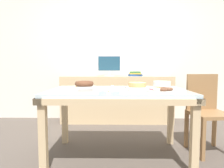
{
  "coord_description": "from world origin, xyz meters",
  "views": [
    {
      "loc": [
        -0.03,
        -2.23,
        1.02
      ],
      "look_at": [
        -0.07,
        0.01,
        0.84
      ],
      "focal_mm": 32.0,
      "sensor_mm": 36.0,
      "label": 1
    }
  ],
  "objects_px": {
    "computer_monitor": "(109,66)",
    "cake_golden_bundt": "(84,84)",
    "plate_stack": "(162,84)",
    "tealight_near_front": "(129,92)",
    "chair": "(206,108)",
    "tealight_left_edge": "(139,91)",
    "cake_chocolate_round": "(137,86)",
    "tealight_centre": "(76,88)",
    "tealight_near_cakes": "(108,93)",
    "tealight_right_edge": "(112,86)",
    "pastry_platter": "(161,90)",
    "book_stack": "(135,74)"
  },
  "relations": [
    {
      "from": "computer_monitor",
      "to": "cake_golden_bundt",
      "type": "height_order",
      "value": "computer_monitor"
    },
    {
      "from": "plate_stack",
      "to": "tealight_near_front",
      "type": "bearing_deg",
      "value": -129.38
    },
    {
      "from": "chair",
      "to": "tealight_left_edge",
      "type": "distance_m",
      "value": 1.02
    },
    {
      "from": "computer_monitor",
      "to": "tealight_left_edge",
      "type": "distance_m",
      "value": 1.81
    },
    {
      "from": "cake_chocolate_round",
      "to": "tealight_centre",
      "type": "bearing_deg",
      "value": -171.13
    },
    {
      "from": "tealight_centre",
      "to": "tealight_near_cakes",
      "type": "bearing_deg",
      "value": -49.22
    },
    {
      "from": "tealight_near_cakes",
      "to": "computer_monitor",
      "type": "bearing_deg",
      "value": 91.56
    },
    {
      "from": "plate_stack",
      "to": "tealight_near_front",
      "type": "distance_m",
      "value": 0.69
    },
    {
      "from": "cake_golden_bundt",
      "to": "tealight_left_edge",
      "type": "height_order",
      "value": "cake_golden_bundt"
    },
    {
      "from": "tealight_right_edge",
      "to": "chair",
      "type": "bearing_deg",
      "value": -8.89
    },
    {
      "from": "pastry_platter",
      "to": "tealight_near_front",
      "type": "xyz_separation_m",
      "value": [
        -0.34,
        -0.14,
        -0.01
      ]
    },
    {
      "from": "chair",
      "to": "tealight_centre",
      "type": "bearing_deg",
      "value": -175.67
    },
    {
      "from": "pastry_platter",
      "to": "tealight_near_front",
      "type": "distance_m",
      "value": 0.36
    },
    {
      "from": "computer_monitor",
      "to": "plate_stack",
      "type": "height_order",
      "value": "computer_monitor"
    },
    {
      "from": "chair",
      "to": "computer_monitor",
      "type": "xyz_separation_m",
      "value": [
        -1.23,
        1.3,
        0.53
      ]
    },
    {
      "from": "cake_chocolate_round",
      "to": "plate_stack",
      "type": "distance_m",
      "value": 0.3
    },
    {
      "from": "computer_monitor",
      "to": "tealight_left_edge",
      "type": "bearing_deg",
      "value": -78.66
    },
    {
      "from": "plate_stack",
      "to": "tealight_centre",
      "type": "bearing_deg",
      "value": -172.39
    },
    {
      "from": "chair",
      "to": "tealight_near_cakes",
      "type": "distance_m",
      "value": 1.34
    },
    {
      "from": "tealight_right_edge",
      "to": "pastry_platter",
      "type": "bearing_deg",
      "value": -47.84
    },
    {
      "from": "chair",
      "to": "plate_stack",
      "type": "distance_m",
      "value": 0.62
    },
    {
      "from": "cake_golden_bundt",
      "to": "plate_stack",
      "type": "height_order",
      "value": "plate_stack"
    },
    {
      "from": "book_stack",
      "to": "tealight_near_front",
      "type": "relative_size",
      "value": 6.42
    },
    {
      "from": "tealight_left_edge",
      "to": "tealight_near_front",
      "type": "distance_m",
      "value": 0.12
    },
    {
      "from": "tealight_right_edge",
      "to": "tealight_left_edge",
      "type": "relative_size",
      "value": 1.0
    },
    {
      "from": "tealight_near_cakes",
      "to": "cake_chocolate_round",
      "type": "bearing_deg",
      "value": 59.93
    },
    {
      "from": "cake_golden_bundt",
      "to": "tealight_near_front",
      "type": "xyz_separation_m",
      "value": [
        0.53,
        -0.61,
        -0.02
      ]
    },
    {
      "from": "plate_stack",
      "to": "tealight_left_edge",
      "type": "bearing_deg",
      "value": -125.02
    },
    {
      "from": "computer_monitor",
      "to": "tealight_centre",
      "type": "xyz_separation_m",
      "value": [
        -0.34,
        -1.42,
        -0.27
      ]
    },
    {
      "from": "computer_monitor",
      "to": "tealight_centre",
      "type": "relative_size",
      "value": 10.6
    },
    {
      "from": "tealight_right_edge",
      "to": "tealight_near_front",
      "type": "distance_m",
      "value": 0.71
    },
    {
      "from": "tealight_left_edge",
      "to": "cake_golden_bundt",
      "type": "bearing_deg",
      "value": 139.05
    },
    {
      "from": "pastry_platter",
      "to": "tealight_near_cakes",
      "type": "bearing_deg",
      "value": -159.55
    },
    {
      "from": "chair",
      "to": "tealight_near_cakes",
      "type": "xyz_separation_m",
      "value": [
        -1.18,
        -0.58,
        0.26
      ]
    },
    {
      "from": "chair",
      "to": "tealight_near_cakes",
      "type": "height_order",
      "value": "chair"
    },
    {
      "from": "cake_chocolate_round",
      "to": "tealight_near_front",
      "type": "height_order",
      "value": "cake_chocolate_round"
    },
    {
      "from": "computer_monitor",
      "to": "tealight_right_edge",
      "type": "height_order",
      "value": "computer_monitor"
    },
    {
      "from": "tealight_right_edge",
      "to": "tealight_near_cakes",
      "type": "distance_m",
      "value": 0.76
    },
    {
      "from": "cake_chocolate_round",
      "to": "pastry_platter",
      "type": "bearing_deg",
      "value": -61.58
    },
    {
      "from": "chair",
      "to": "tealight_near_front",
      "type": "bearing_deg",
      "value": -152.4
    },
    {
      "from": "plate_stack",
      "to": "cake_chocolate_round",
      "type": "bearing_deg",
      "value": -175.44
    },
    {
      "from": "cake_golden_bundt",
      "to": "pastry_platter",
      "type": "bearing_deg",
      "value": -28.62
    },
    {
      "from": "tealight_centre",
      "to": "tealight_near_cakes",
      "type": "relative_size",
      "value": 1.0
    },
    {
      "from": "tealight_centre",
      "to": "cake_golden_bundt",
      "type": "bearing_deg",
      "value": 73.18
    },
    {
      "from": "computer_monitor",
      "to": "tealight_near_cakes",
      "type": "xyz_separation_m",
      "value": [
        0.05,
        -1.87,
        -0.27
      ]
    },
    {
      "from": "chair",
      "to": "tealight_left_edge",
      "type": "height_order",
      "value": "chair"
    },
    {
      "from": "cake_golden_bundt",
      "to": "tealight_left_edge",
      "type": "relative_size",
      "value": 7.34
    },
    {
      "from": "book_stack",
      "to": "tealight_centre",
      "type": "height_order",
      "value": "book_stack"
    },
    {
      "from": "cake_golden_bundt",
      "to": "tealight_near_cakes",
      "type": "xyz_separation_m",
      "value": [
        0.33,
        -0.67,
        -0.02
      ]
    },
    {
      "from": "tealight_near_front",
      "to": "cake_chocolate_round",
      "type": "bearing_deg",
      "value": 75.11
    }
  ]
}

